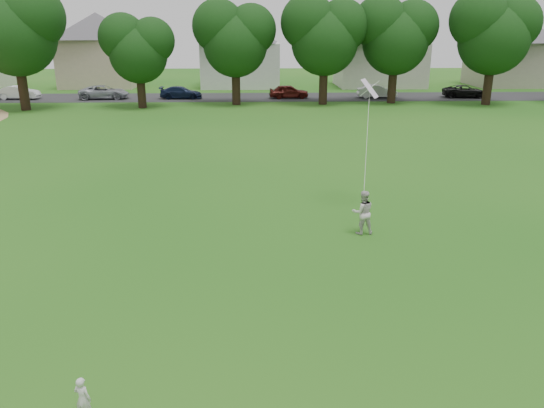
{
  "coord_description": "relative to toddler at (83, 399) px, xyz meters",
  "views": [
    {
      "loc": [
        1.64,
        -10.78,
        6.59
      ],
      "look_at": [
        2.04,
        2.0,
        2.3
      ],
      "focal_mm": 35.0,
      "sensor_mm": 36.0,
      "label": 1
    }
  ],
  "objects": [
    {
      "name": "ground",
      "position": [
        1.41,
        3.02,
        -0.44
      ],
      "size": [
        160.0,
        160.0,
        0.0
      ],
      "primitive_type": "plane",
      "color": "#1B5714",
      "rests_on": "ground"
    },
    {
      "name": "street",
      "position": [
        1.41,
        45.02,
        -0.43
      ],
      "size": [
        90.0,
        7.0,
        0.01
      ],
      "primitive_type": "cube",
      "color": "#2D2D30",
      "rests_on": "ground"
    },
    {
      "name": "toddler",
      "position": [
        0.0,
        0.0,
        0.0
      ],
      "size": [
        0.37,
        0.3,
        0.87
      ],
      "primitive_type": "imported",
      "rotation": [
        0.0,
        0.0,
        2.8
      ],
      "color": "silver",
      "rests_on": "ground"
    },
    {
      "name": "older_boy",
      "position": [
        6.58,
        8.68,
        0.31
      ],
      "size": [
        0.77,
        0.63,
        1.5
      ],
      "primitive_type": "imported",
      "rotation": [
        0.0,
        0.0,
        3.23
      ],
      "color": "beige",
      "rests_on": "ground"
    },
    {
      "name": "kite",
      "position": [
        6.89,
        10.15,
        2.34
      ],
      "size": [
        0.85,
        1.98,
        4.53
      ],
      "color": "white",
      "rests_on": "ground"
    },
    {
      "name": "tree_row",
      "position": [
        4.26,
        39.12,
        5.84
      ],
      "size": [
        81.56,
        9.42,
        10.53
      ],
      "color": "black",
      "rests_on": "ground"
    },
    {
      "name": "parked_cars",
      "position": [
        -2.28,
        44.02,
        0.2
      ],
      "size": [
        56.12,
        2.51,
        1.29
      ],
      "color": "black",
      "rests_on": "ground"
    },
    {
      "name": "house_row",
      "position": [
        1.24,
        55.02,
        4.39
      ],
      "size": [
        77.84,
        14.02,
        10.56
      ],
      "color": "silver",
      "rests_on": "ground"
    }
  ]
}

